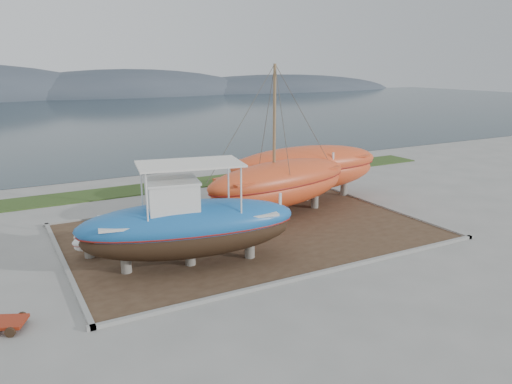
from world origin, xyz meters
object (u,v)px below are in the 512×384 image
white_dinghy (109,239)px  orange_bare_hull (306,174)px  orange_sailboat (281,143)px  blue_caique (189,215)px  red_trailer (2,325)px

white_dinghy → orange_bare_hull: 13.26m
white_dinghy → orange_sailboat: 10.37m
white_dinghy → orange_bare_hull: size_ratio=0.36×
blue_caique → white_dinghy: blue_caique is taller
white_dinghy → red_trailer: size_ratio=1.66×
orange_bare_hull → red_trailer: (-17.60, -8.32, -1.58)m
orange_bare_hull → orange_sailboat: bearing=-142.2°
orange_sailboat → orange_bare_hull: size_ratio=0.95×
blue_caique → orange_sailboat: 8.36m
orange_bare_hull → blue_caique: bearing=-145.2°
blue_caique → orange_bare_hull: blue_caique is taller
white_dinghy → red_trailer: 7.19m
blue_caique → red_trailer: 7.93m
blue_caique → white_dinghy: size_ratio=2.51×
red_trailer → white_dinghy: bearing=73.7°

